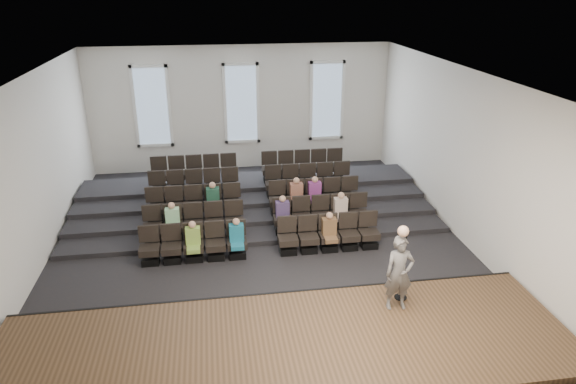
% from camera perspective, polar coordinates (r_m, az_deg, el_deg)
% --- Properties ---
extents(ground, '(14.00, 14.00, 0.00)m').
position_cam_1_polar(ground, '(15.32, -3.04, -5.89)').
color(ground, black).
rests_on(ground, ground).
extents(ceiling, '(12.00, 14.00, 0.02)m').
position_cam_1_polar(ceiling, '(13.68, -3.48, 12.93)').
color(ceiling, white).
rests_on(ceiling, ground).
extents(wall_back, '(12.00, 0.04, 5.00)m').
position_cam_1_polar(wall_back, '(21.04, -5.18, 9.25)').
color(wall_back, silver).
rests_on(wall_back, ground).
extents(wall_front, '(12.00, 0.04, 5.00)m').
position_cam_1_polar(wall_front, '(8.08, 1.89, -13.64)').
color(wall_front, silver).
rests_on(wall_front, ground).
extents(wall_left, '(0.04, 14.00, 5.00)m').
position_cam_1_polar(wall_left, '(15.03, -26.74, 1.49)').
color(wall_left, silver).
rests_on(wall_left, ground).
extents(wall_right, '(0.04, 14.00, 5.00)m').
position_cam_1_polar(wall_right, '(16.00, 18.79, 3.90)').
color(wall_right, silver).
rests_on(wall_right, ground).
extents(stage, '(11.80, 3.60, 0.50)m').
position_cam_1_polar(stage, '(10.96, -0.18, -17.32)').
color(stage, '#4F3622').
rests_on(stage, ground).
extents(stage_lip, '(11.80, 0.06, 0.52)m').
position_cam_1_polar(stage_lip, '(12.36, -1.43, -12.12)').
color(stage_lip, black).
rests_on(stage_lip, ground).
extents(risers, '(11.80, 4.80, 0.60)m').
position_cam_1_polar(risers, '(18.09, -4.09, -0.62)').
color(risers, black).
rests_on(risers, ground).
extents(seating_rows, '(6.80, 4.70, 1.67)m').
position_cam_1_polar(seating_rows, '(16.40, -3.65, -1.27)').
color(seating_rows, black).
rests_on(seating_rows, ground).
extents(windows, '(8.44, 0.10, 3.24)m').
position_cam_1_polar(windows, '(20.93, -5.19, 9.75)').
color(windows, white).
rests_on(windows, wall_back).
extents(audience, '(5.45, 2.64, 1.10)m').
position_cam_1_polar(audience, '(15.37, -2.49, -2.32)').
color(audience, '#87AE45').
rests_on(audience, seating_rows).
extents(speaker, '(0.65, 0.43, 1.74)m').
position_cam_1_polar(speaker, '(11.54, 12.25, -8.81)').
color(speaker, '#575452').
rests_on(speaker, stage).
extents(mic_stand, '(0.29, 0.29, 1.72)m').
position_cam_1_polar(mic_stand, '(12.06, 12.59, -9.37)').
color(mic_stand, black).
rests_on(mic_stand, stage).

